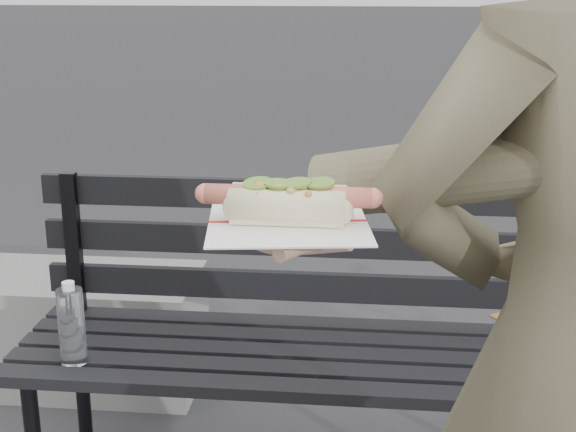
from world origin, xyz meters
name	(u,v)px	position (x,y,z in m)	size (l,w,h in m)	color
park_bench	(305,323)	(-0.12, 0.93, 0.52)	(1.50, 0.44, 0.88)	black
concrete_block	(31,326)	(-1.14, 1.52, 0.20)	(1.20, 0.40, 0.40)	slate
held_hotdog	(450,178)	(0.14, 0.02, 1.14)	(0.63, 0.32, 0.20)	#4C4B33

